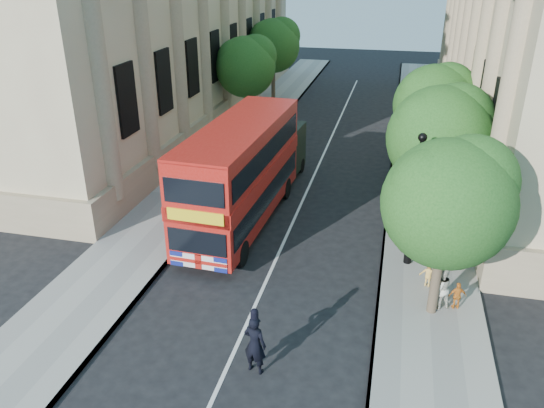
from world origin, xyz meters
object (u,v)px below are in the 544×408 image
Objects in this scene: lamp_post at (414,206)px; box_van at (277,157)px; police_constable at (255,344)px; woman_pedestrian at (440,288)px; double_decker_bus at (241,171)px.

box_van is (-6.81, 7.11, -1.17)m from lamp_post.
woman_pedestrian is (5.19, 4.20, -0.05)m from police_constable.
box_van is at bearing 133.75° from lamp_post.
woman_pedestrian is at bearing -27.19° from double_decker_bus.
double_decker_bus is 1.98× the size of box_van.
double_decker_bus is 9.53m from police_constable.
lamp_post is 9.91m from box_van.
double_decker_bus is at bearing -89.68° from box_van.
double_decker_bus is at bearing 164.63° from lamp_post.
box_van reaches higher than woman_pedestrian.
double_decker_bus reaches higher than box_van.
police_constable is (2.63, -14.05, -0.40)m from box_van.
lamp_post is at bearing -99.45° from woman_pedestrian.
box_van is at bearing -65.72° from police_constable.
lamp_post is 7.45m from double_decker_bus.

